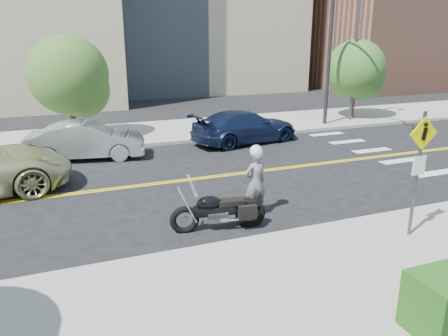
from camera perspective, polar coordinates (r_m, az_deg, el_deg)
The scene contains 13 objects.
ground_plane at distance 14.87m, azimuth -6.65°, elevation -1.78°, with size 120.00×120.00×0.00m, color black.
sidewalk_near at distance 8.48m, azimuth 7.05°, elevation -16.84°, with size 60.00×5.00×0.15m, color #9E9B91.
sidewalk_far at distance 21.93m, azimuth -11.71°, elevation 4.38°, with size 60.00×5.00×0.15m, color #9E9B91.
building_right at distance 44.73m, azimuth 20.98°, elevation 17.66°, with size 14.00×12.00×12.00m, color #8C5947.
lamp_post at distance 25.39m, azimuth 16.84°, elevation 15.02°, with size 0.16×0.16×8.00m, color #4C4C51.
traffic_light at distance 23.05m, azimuth 15.09°, elevation 16.31°, with size 0.28×4.50×7.00m.
pedestrian_sign at distance 10.97m, azimuth 24.11°, elevation 0.63°, with size 0.78×0.08×3.00m.
motorcyclist at distance 11.85m, azimuth 4.13°, elevation -1.65°, with size 0.75×0.57×1.98m.
motorcycle at distance 11.03m, azimuth -0.67°, elevation -4.49°, with size 2.39×0.73×1.46m, color black, non-canonical shape.
parked_car_silver at distance 18.14m, azimuth -17.50°, elevation 3.44°, with size 1.57×4.49×1.48m, color #AAAEB2.
parked_car_blue at distance 19.96m, azimuth 2.78°, elevation 5.41°, with size 2.06×5.07×1.47m, color #172346.
tree_far_a at distance 20.83m, azimuth -19.63°, elevation 11.32°, with size 3.49×3.49×4.78m.
tree_far_b at distance 26.11m, azimuth 16.82°, elevation 12.27°, with size 3.27×3.27×4.53m.
Camera 1 is at (-3.46, -13.64, 4.81)m, focal length 35.00 mm.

